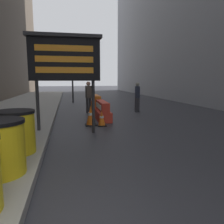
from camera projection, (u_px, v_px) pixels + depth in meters
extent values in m
cylinder|color=yellow|center=(15.00, 133.00, 4.66)|extent=(0.82, 0.82, 0.86)
cylinder|color=black|center=(14.00, 112.00, 4.59)|extent=(0.85, 0.85, 0.06)
cylinder|color=#28282B|center=(38.00, 109.00, 6.72)|extent=(0.10, 0.10, 1.70)
cylinder|color=#28282B|center=(93.00, 107.00, 7.07)|extent=(0.10, 0.10, 1.70)
cube|color=black|center=(65.00, 60.00, 6.68)|extent=(2.15, 0.24, 1.29)
cube|color=#28282B|center=(64.00, 36.00, 6.50)|extent=(2.27, 0.34, 0.10)
cube|color=orange|center=(64.00, 48.00, 6.50)|extent=(1.72, 0.02, 0.18)
cube|color=orange|center=(65.00, 59.00, 6.55)|extent=(1.72, 0.02, 0.18)
cube|color=orange|center=(65.00, 70.00, 6.60)|extent=(1.72, 0.02, 0.18)
cube|color=red|center=(102.00, 115.00, 9.55)|extent=(0.54, 1.84, 0.40)
cube|color=red|center=(102.00, 106.00, 9.49)|extent=(0.32, 1.84, 0.40)
cube|color=white|center=(98.00, 106.00, 9.46)|extent=(0.02, 1.47, 0.20)
cube|color=orange|center=(96.00, 108.00, 11.71)|extent=(0.54, 1.76, 0.46)
cube|color=orange|center=(96.00, 99.00, 11.64)|extent=(0.32, 1.76, 0.46)
cube|color=white|center=(93.00, 100.00, 11.61)|extent=(0.02, 1.40, 0.23)
cube|color=black|center=(102.00, 126.00, 8.22)|extent=(0.33, 0.33, 0.04)
cone|color=orange|center=(102.00, 118.00, 8.18)|extent=(0.27, 0.27, 0.56)
cylinder|color=white|center=(102.00, 117.00, 8.17)|extent=(0.15, 0.15, 0.08)
cube|color=black|center=(91.00, 125.00, 8.35)|extent=(0.43, 0.43, 0.04)
cone|color=orange|center=(91.00, 115.00, 8.29)|extent=(0.34, 0.34, 0.73)
cylinder|color=white|center=(91.00, 114.00, 8.29)|extent=(0.20, 0.20, 0.10)
cylinder|color=#2D2D30|center=(72.00, 74.00, 16.37)|extent=(0.12, 0.12, 4.37)
cube|color=#23281E|center=(72.00, 49.00, 15.96)|extent=(0.28, 0.28, 0.84)
sphere|color=#360605|center=(72.00, 45.00, 15.77)|extent=(0.15, 0.15, 0.15)
sphere|color=#392C06|center=(72.00, 49.00, 15.82)|extent=(0.15, 0.15, 0.15)
sphere|color=green|center=(72.00, 53.00, 15.86)|extent=(0.15, 0.15, 0.15)
cylinder|color=#333338|center=(136.00, 105.00, 11.84)|extent=(0.13, 0.13, 0.77)
cylinder|color=#333338|center=(138.00, 105.00, 11.87)|extent=(0.13, 0.13, 0.77)
cube|color=#232838|center=(137.00, 92.00, 11.75)|extent=(0.35, 0.47, 0.61)
sphere|color=gray|center=(138.00, 84.00, 11.69)|extent=(0.21, 0.21, 0.21)
cylinder|color=#333338|center=(87.00, 105.00, 11.43)|extent=(0.13, 0.13, 0.79)
cylinder|color=#333338|center=(90.00, 105.00, 11.46)|extent=(0.13, 0.13, 0.79)
cube|color=#47423D|center=(88.00, 92.00, 11.34)|extent=(0.31, 0.46, 0.63)
sphere|color=tan|center=(88.00, 84.00, 11.28)|extent=(0.22, 0.22, 0.22)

